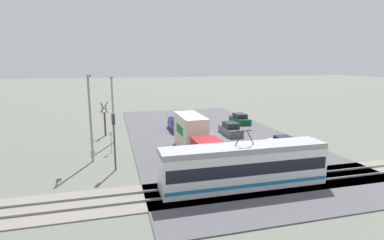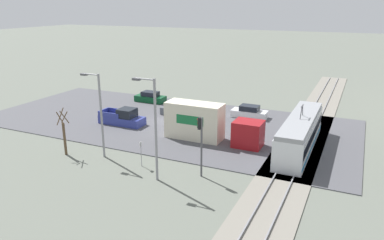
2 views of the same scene
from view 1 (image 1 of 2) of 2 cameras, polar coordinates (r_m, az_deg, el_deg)
ground_plane at (r=38.53m, az=3.26°, el=-3.01°), size 320.00×320.00×0.00m
road_surface at (r=38.52m, az=3.27°, el=-2.96°), size 19.93×43.40×0.08m
rail_bed at (r=24.60m, az=15.22°, el=-11.43°), size 74.19×4.40×0.22m
light_rail_tram at (r=22.92m, az=9.83°, el=-8.68°), size 12.65×2.54×4.30m
box_truck at (r=30.51m, az=0.36°, el=-3.21°), size 2.35×10.03×3.74m
pickup_truck at (r=41.15m, az=-2.62°, el=-0.96°), size 2.01×5.35×1.92m
sedan_car_0 at (r=33.09m, az=17.30°, el=-4.58°), size 1.84×4.31×1.49m
sedan_car_1 at (r=46.60m, az=9.10°, el=0.16°), size 1.84×4.32×1.48m
sedan_car_2 at (r=39.00m, az=7.36°, el=-1.80°), size 1.78×4.35×1.60m
traffic_light_pole at (r=26.50m, az=-14.64°, el=-2.56°), size 0.28×0.47×4.97m
street_tree at (r=39.68m, az=-16.28°, el=-0.08°), size 1.04×0.87×4.39m
street_lamp_near_crossing at (r=35.97m, az=-14.88°, el=2.88°), size 0.36×1.95×7.69m
street_lamp_mid_block at (r=29.31m, az=-18.83°, el=1.44°), size 0.36×1.95×8.19m
no_parking_sign at (r=32.20m, az=-15.17°, el=-3.67°), size 0.32×0.08×2.22m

